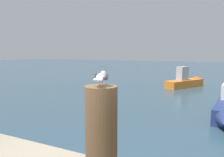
{
  "coord_description": "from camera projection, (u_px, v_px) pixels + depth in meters",
  "views": [
    {
      "loc": [
        1.89,
        -2.19,
        2.73
      ],
      "look_at": [
        0.8,
        -0.01,
        2.43
      ],
      "focal_mm": 35.5,
      "sensor_mm": 36.0,
      "label": 1
    }
  ],
  "objects": [
    {
      "name": "seagull",
      "position": [
        101.0,
        77.0,
        2.24
      ],
      "size": [
        0.2,
        0.39,
        0.14
      ],
      "color": "#C67460",
      "rests_on": "mooring_post"
    },
    {
      "name": "boat_orange",
      "position": [
        187.0,
        81.0,
        17.18
      ],
      "size": [
        2.77,
        4.05,
        1.7
      ],
      "color": "orange",
      "rests_on": "ground_plane"
    },
    {
      "name": "mooring_post",
      "position": [
        101.0,
        130.0,
        2.3
      ],
      "size": [
        0.34,
        0.34,
        0.92
      ],
      "primitive_type": "cylinder",
      "color": "#4C3823",
      "rests_on": "harbor_quay"
    }
  ]
}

